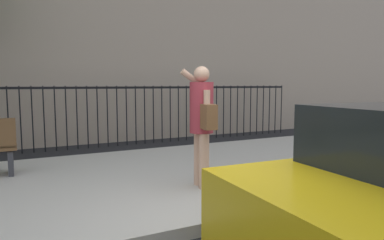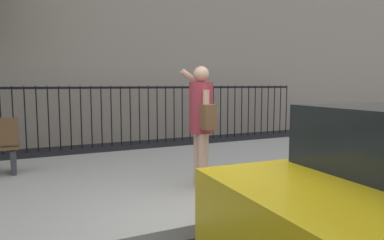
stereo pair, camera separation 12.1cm
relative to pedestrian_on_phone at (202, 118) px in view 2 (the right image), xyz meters
The scene contains 4 objects.
ground_plane 1.70m from the pedestrian_on_phone, 107.52° to the right, with size 60.00×60.00×0.00m, color black.
sidewalk 1.54m from the pedestrian_on_phone, 110.05° to the left, with size 28.00×4.40×0.15m, color #B2ADA3.
iron_fence 4.74m from the pedestrian_on_phone, 94.51° to the left, with size 12.03×0.04×1.60m.
pedestrian_on_phone is the anchor object (origin of this frame).
Camera 2 is at (-1.87, -3.17, 1.63)m, focal length 32.32 mm.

